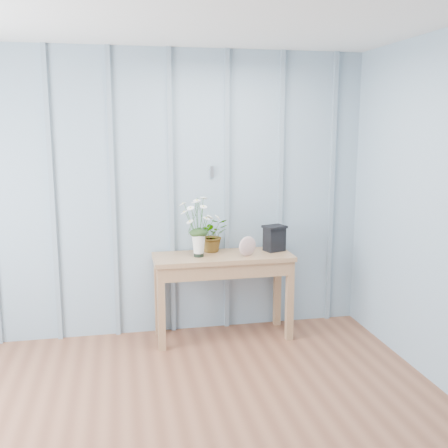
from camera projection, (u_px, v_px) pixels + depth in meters
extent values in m
cube|color=#8EA5B6|center=(142.00, 196.00, 4.55)|extent=(4.00, 0.01, 2.50)
cube|color=#B2B1B7|center=(212.00, 172.00, 4.62)|extent=(0.03, 0.01, 0.10)
cube|color=gray|center=(52.00, 198.00, 4.39)|extent=(0.04, 0.03, 2.50)
cube|color=gray|center=(113.00, 197.00, 4.49)|extent=(0.04, 0.03, 2.50)
cube|color=gray|center=(171.00, 195.00, 4.59)|extent=(0.04, 0.03, 2.50)
cube|color=gray|center=(227.00, 194.00, 4.69)|extent=(0.04, 0.03, 2.50)
cube|color=gray|center=(280.00, 192.00, 4.79)|extent=(0.04, 0.03, 2.50)
cube|color=gray|center=(332.00, 191.00, 4.88)|extent=(0.04, 0.03, 2.50)
cube|color=#956B47|center=(223.00, 257.00, 4.54)|extent=(1.20, 0.45, 0.04)
cube|color=#956B47|center=(223.00, 266.00, 4.55)|extent=(1.13, 0.42, 0.12)
cube|color=#956B47|center=(161.00, 310.00, 4.32)|extent=(0.06, 0.06, 0.71)
cube|color=#956B47|center=(290.00, 301.00, 4.54)|extent=(0.06, 0.06, 0.71)
cube|color=#956B47|center=(158.00, 296.00, 4.67)|extent=(0.06, 0.06, 0.71)
cube|color=#956B47|center=(277.00, 288.00, 4.89)|extent=(0.06, 0.06, 0.71)
cylinder|color=black|center=(199.00, 253.00, 4.46)|extent=(0.08, 0.08, 0.05)
cone|color=white|center=(199.00, 244.00, 4.45)|extent=(0.13, 0.13, 0.20)
ellipsoid|color=#1B3515|center=(199.00, 233.00, 4.43)|extent=(0.15, 0.13, 0.08)
imported|color=#1B3515|center=(212.00, 235.00, 4.62)|extent=(0.28, 0.24, 0.30)
ellipsoid|color=#98515B|center=(247.00, 246.00, 4.47)|extent=(0.18, 0.10, 0.17)
cube|color=black|center=(274.00, 239.00, 4.65)|extent=(0.20, 0.17, 0.21)
cube|color=black|center=(275.00, 227.00, 4.63)|extent=(0.22, 0.20, 0.02)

